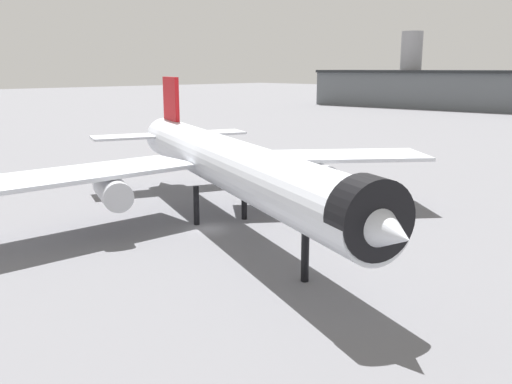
# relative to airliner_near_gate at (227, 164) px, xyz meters

# --- Properties ---
(ground) EXTENTS (900.00, 900.00, 0.00)m
(ground) POSITION_rel_airliner_near_gate_xyz_m (-0.82, -2.24, -7.12)
(ground) COLOR slate
(airliner_near_gate) EXTENTS (59.21, 52.94, 16.18)m
(airliner_near_gate) POSITION_rel_airliner_near_gate_xyz_m (0.00, 0.00, 0.00)
(airliner_near_gate) COLOR silver
(airliner_near_gate) RESTS_ON ground
(traffic_cone_near_nose) EXTENTS (0.54, 0.54, 0.68)m
(traffic_cone_near_nose) POSITION_rel_airliner_near_gate_xyz_m (-24.79, 27.53, -6.78)
(traffic_cone_near_nose) COLOR #F2600C
(traffic_cone_near_nose) RESTS_ON ground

